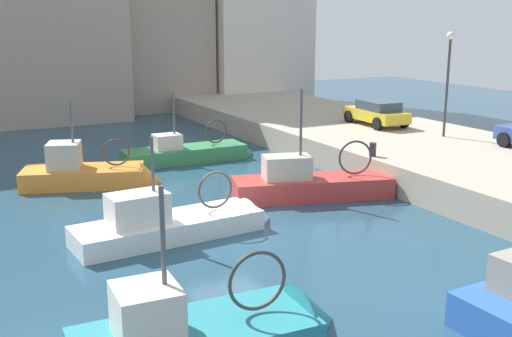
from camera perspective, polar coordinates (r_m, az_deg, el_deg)
water_surface at (r=20.19m, az=-2.53°, el=-5.38°), size 80.00×80.00×0.00m
quay_wall at (r=26.79m, az=20.32°, el=-0.10°), size 9.00×56.00×1.20m
fishing_boat_green at (r=29.57m, az=-5.95°, el=0.90°), size 6.62×1.99×4.12m
fishing_boat_white at (r=19.46m, az=-7.15°, el=-5.78°), size 6.75×2.22×4.03m
fishing_boat_orange at (r=25.90m, az=-14.87°, el=-1.19°), size 5.85×3.61×4.37m
fishing_boat_red at (r=23.57m, az=5.85°, el=-2.29°), size 6.95×3.53×4.89m
parked_car_yellow at (r=32.64m, az=11.09°, el=5.11°), size 2.01×3.92×1.29m
mooring_bollard_mid at (r=25.22m, az=10.74°, el=1.74°), size 0.28×0.28×0.55m
quay_streetlamp at (r=29.94m, az=17.37°, el=8.98°), size 0.36×0.36×4.83m
waterfront_building_west_mid at (r=43.54m, az=-19.69°, el=12.51°), size 10.76×7.72×12.53m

